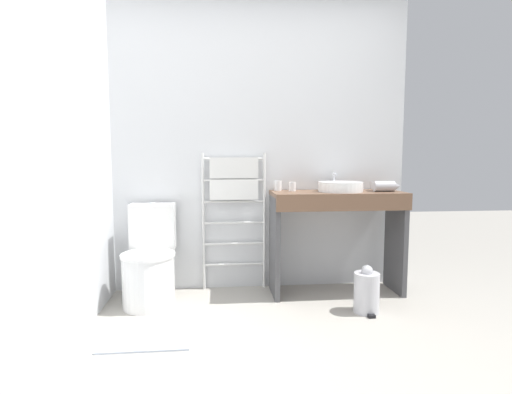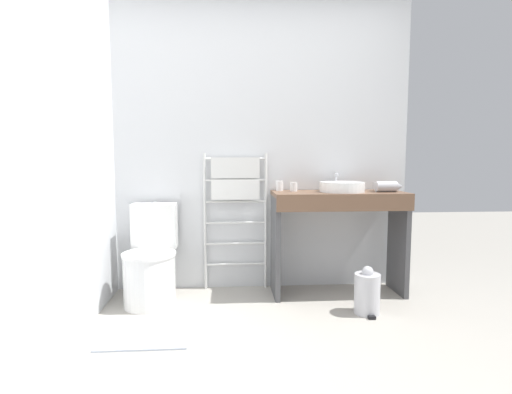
{
  "view_description": "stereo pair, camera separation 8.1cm",
  "coord_description": "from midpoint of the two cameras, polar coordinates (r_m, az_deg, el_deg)",
  "views": [
    {
      "loc": [
        -0.33,
        -1.97,
        1.15
      ],
      "look_at": [
        -0.04,
        0.97,
        0.85
      ],
      "focal_mm": 28.0,
      "sensor_mm": 36.0,
      "label": 1
    },
    {
      "loc": [
        -0.25,
        -1.98,
        1.15
      ],
      "look_at": [
        -0.04,
        0.97,
        0.85
      ],
      "focal_mm": 28.0,
      "sensor_mm": 36.0,
      "label": 2
    }
  ],
  "objects": [
    {
      "name": "vanity_counter",
      "position": [
        3.4,
        12.37,
        -3.73
      ],
      "size": [
        1.09,
        0.44,
        0.87
      ],
      "color": "brown",
      "rests_on": "ground_plane"
    },
    {
      "name": "toilet",
      "position": [
        3.29,
        -14.09,
        -9.34
      ],
      "size": [
        0.41,
        0.55,
        0.78
      ],
      "color": "white",
      "rests_on": "ground_plane"
    },
    {
      "name": "bath_mat",
      "position": [
        2.78,
        -14.71,
        -18.79
      ],
      "size": [
        0.56,
        0.36,
        0.01
      ],
      "primitive_type": "cube",
      "color": "#B2BCCC",
      "rests_on": "ground_plane"
    },
    {
      "name": "faucet",
      "position": [
        3.55,
        12.03,
        2.52
      ],
      "size": [
        0.02,
        0.1,
        0.15
      ],
      "color": "silver",
      "rests_on": "vanity_counter"
    },
    {
      "name": "sink_basin",
      "position": [
        3.38,
        12.86,
        1.46
      ],
      "size": [
        0.37,
        0.37,
        0.08
      ],
      "color": "white",
      "rests_on": "vanity_counter"
    },
    {
      "name": "towel_radiator",
      "position": [
        3.42,
        -2.27,
        0.77
      ],
      "size": [
        0.55,
        0.06,
        1.19
      ],
      "color": "silver",
      "rests_on": "ground_plane"
    },
    {
      "name": "hair_dryer",
      "position": [
        3.48,
        18.85,
        1.44
      ],
      "size": [
        0.23,
        0.18,
        0.09
      ],
      "color": "#B7B7BC",
      "rests_on": "vanity_counter"
    },
    {
      "name": "cup_near_wall",
      "position": [
        3.4,
        4.03,
        1.61
      ],
      "size": [
        0.06,
        0.06,
        0.08
      ],
      "color": "white",
      "rests_on": "vanity_counter"
    },
    {
      "name": "wall_back",
      "position": [
        3.53,
        0.69,
        8.34
      ],
      "size": [
        2.66,
        0.12,
        2.62
      ],
      "primitive_type": "cube",
      "color": "silver",
      "rests_on": "ground_plane"
    },
    {
      "name": "ground_plane",
      "position": [
        2.3,
        4.14,
        -24.29
      ],
      "size": [
        12.0,
        12.0,
        0.0
      ],
      "primitive_type": "plane",
      "color": "#A8A399"
    },
    {
      "name": "wall_side",
      "position": [
        2.89,
        -24.11,
        8.42
      ],
      "size": [
        0.12,
        2.2,
        2.62
      ],
      "primitive_type": "cube",
      "color": "silver",
      "rests_on": "ground_plane"
    },
    {
      "name": "trash_bin",
      "position": [
        3.14,
        16.32,
        -12.97
      ],
      "size": [
        0.19,
        0.22,
        0.36
      ],
      "color": "silver",
      "rests_on": "ground_plane"
    },
    {
      "name": "cup_near_edge",
      "position": [
        3.36,
        6.09,
        1.47
      ],
      "size": [
        0.06,
        0.06,
        0.08
      ],
      "color": "white",
      "rests_on": "vanity_counter"
    }
  ]
}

